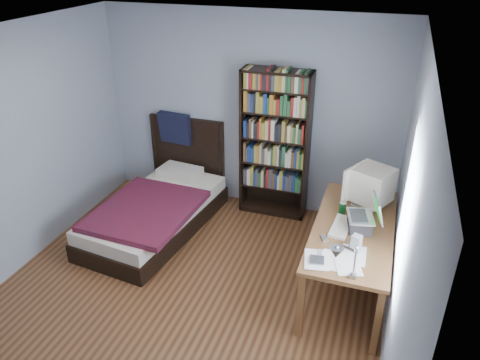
{
  "coord_description": "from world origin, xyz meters",
  "views": [
    {
      "loc": [
        1.67,
        -3.23,
        3.19
      ],
      "look_at": [
        0.38,
        0.63,
        1.09
      ],
      "focal_mm": 35.0,
      "sensor_mm": 36.0,
      "label": 1
    }
  ],
  "objects": [
    {
      "name": "desk_lamp",
      "position": [
        1.48,
        -0.4,
        1.16
      ],
      "size": [
        0.21,
        0.45,
        0.54
      ],
      "color": "#99999E",
      "rests_on": "desk"
    },
    {
      "name": "phone_grey",
      "position": [
        1.27,
        0.17,
        0.74
      ],
      "size": [
        0.05,
        0.08,
        0.02
      ],
      "primitive_type": "cube",
      "rotation": [
        0.0,
        0.0,
        0.11
      ],
      "color": "#949497",
      "rests_on": "desk"
    },
    {
      "name": "room",
      "position": [
        0.03,
        -0.0,
        1.25
      ],
      "size": [
        4.2,
        4.24,
        2.5
      ],
      "color": "#4D2916",
      "rests_on": "ground"
    },
    {
      "name": "laptop",
      "position": [
        1.57,
        0.66,
        0.84
      ],
      "size": [
        0.36,
        0.35,
        0.38
      ],
      "color": "#2D2D30",
      "rests_on": "desk"
    },
    {
      "name": "phone_silver",
      "position": [
        1.27,
        0.4,
        0.74
      ],
      "size": [
        0.09,
        0.11,
        0.02
      ],
      "primitive_type": "cube",
      "rotation": [
        0.0,
        0.0,
        0.45
      ],
      "color": "silver",
      "rests_on": "desk"
    },
    {
      "name": "mouse",
      "position": [
        1.47,
        0.95,
        0.75
      ],
      "size": [
        0.07,
        0.12,
        0.04
      ],
      "primitive_type": "ellipsoid",
      "color": "silver",
      "rests_on": "desk"
    },
    {
      "name": "crt_monitor",
      "position": [
        1.59,
        1.15,
        0.98
      ],
      "size": [
        0.52,
        0.47,
        0.44
      ],
      "color": "beige",
      "rests_on": "desk"
    },
    {
      "name": "keyboard",
      "position": [
        1.39,
        0.64,
        0.74
      ],
      "size": [
        0.2,
        0.42,
        0.04
      ],
      "primitive_type": "cube",
      "rotation": [
        0.0,
        0.07,
        -0.08
      ],
      "color": "beige",
      "rests_on": "desk"
    },
    {
      "name": "speaker",
      "position": [
        1.56,
        0.31,
        0.81
      ],
      "size": [
        0.1,
        0.1,
        0.16
      ],
      "primitive_type": "cube",
      "rotation": [
        0.0,
        0.0,
        -0.34
      ],
      "color": "#949497",
      "rests_on": "desk"
    },
    {
      "name": "external_drive",
      "position": [
        1.27,
        0.04,
        0.74
      ],
      "size": [
        0.13,
        0.13,
        0.02
      ],
      "primitive_type": "cube",
      "rotation": [
        0.0,
        0.0,
        0.14
      ],
      "color": "#949497",
      "rests_on": "desk"
    },
    {
      "name": "bed",
      "position": [
        -0.86,
        1.13,
        0.26
      ],
      "size": [
        1.22,
        2.12,
        1.16
      ],
      "color": "black",
      "rests_on": "floor"
    },
    {
      "name": "bookshelf",
      "position": [
        0.39,
        1.94,
        0.94
      ],
      "size": [
        0.84,
        0.3,
        1.86
      ],
      "color": "black",
      "rests_on": "floor"
    },
    {
      "name": "desk",
      "position": [
        1.5,
        1.18,
        0.42
      ],
      "size": [
        0.75,
        1.71,
        0.73
      ],
      "color": "brown",
      "rests_on": "floor"
    },
    {
      "name": "soda_can",
      "position": [
        1.36,
        0.92,
        0.79
      ],
      "size": [
        0.07,
        0.07,
        0.12
      ],
      "primitive_type": "cylinder",
      "color": "#07370C",
      "rests_on": "desk"
    }
  ]
}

